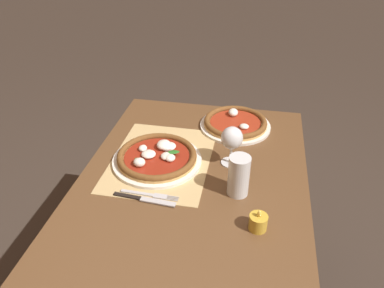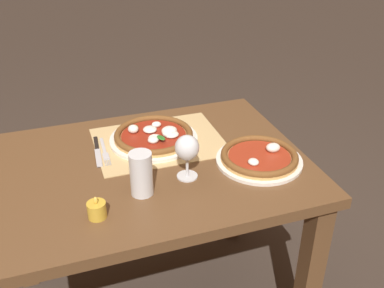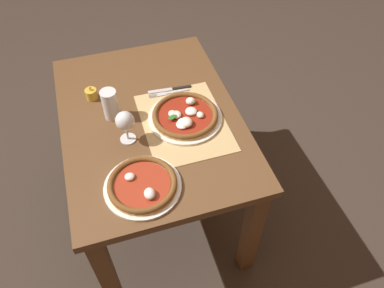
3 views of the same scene
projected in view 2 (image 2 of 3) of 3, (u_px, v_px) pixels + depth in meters
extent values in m
cube|color=brown|center=(146.00, 169.00, 1.58)|extent=(1.12, 0.81, 0.04)
cube|color=brown|center=(233.00, 178.00, 2.18)|extent=(0.07, 0.07, 0.70)
cube|color=brown|center=(17.00, 221.00, 1.90)|extent=(0.07, 0.07, 0.70)
cube|color=brown|center=(309.00, 279.00, 1.62)|extent=(0.07, 0.07, 0.70)
cube|color=tan|center=(159.00, 141.00, 1.71)|extent=(0.48, 0.37, 0.00)
cylinder|color=silver|center=(154.00, 139.00, 1.71)|extent=(0.33, 0.33, 0.01)
cylinder|color=tan|center=(154.00, 136.00, 1.70)|extent=(0.30, 0.30, 0.01)
torus|color=brown|center=(154.00, 134.00, 1.70)|extent=(0.30, 0.30, 0.02)
cylinder|color=maroon|center=(154.00, 135.00, 1.70)|extent=(0.25, 0.25, 0.00)
ellipsoid|color=silver|center=(168.00, 133.00, 1.69)|extent=(0.04, 0.05, 0.03)
ellipsoid|color=silver|center=(150.00, 129.00, 1.72)|extent=(0.05, 0.05, 0.02)
ellipsoid|color=silver|center=(155.00, 138.00, 1.66)|extent=(0.05, 0.04, 0.02)
ellipsoid|color=silver|center=(171.00, 134.00, 1.68)|extent=(0.06, 0.05, 0.02)
ellipsoid|color=silver|center=(133.00, 129.00, 1.71)|extent=(0.04, 0.04, 0.03)
ellipsoid|color=silver|center=(153.00, 140.00, 1.64)|extent=(0.04, 0.04, 0.02)
ellipsoid|color=silver|center=(156.00, 125.00, 1.75)|extent=(0.04, 0.03, 0.02)
ellipsoid|color=silver|center=(169.00, 131.00, 1.70)|extent=(0.06, 0.05, 0.03)
ellipsoid|color=#286B23|center=(161.00, 138.00, 1.64)|extent=(0.04, 0.05, 0.00)
ellipsoid|color=#286B23|center=(135.00, 128.00, 1.71)|extent=(0.04, 0.05, 0.00)
cylinder|color=silver|center=(259.00, 160.00, 1.58)|extent=(0.30, 0.30, 0.01)
cylinder|color=tan|center=(259.00, 158.00, 1.57)|extent=(0.27, 0.27, 0.01)
torus|color=brown|center=(259.00, 155.00, 1.57)|extent=(0.27, 0.27, 0.02)
cylinder|color=maroon|center=(259.00, 156.00, 1.57)|extent=(0.22, 0.22, 0.00)
ellipsoid|color=silver|center=(253.00, 162.00, 1.52)|extent=(0.04, 0.04, 0.02)
ellipsoid|color=silver|center=(273.00, 148.00, 1.59)|extent=(0.05, 0.04, 0.03)
cylinder|color=silver|center=(187.00, 176.00, 1.50)|extent=(0.07, 0.07, 0.00)
cylinder|color=silver|center=(187.00, 167.00, 1.48)|extent=(0.01, 0.01, 0.06)
ellipsoid|color=silver|center=(187.00, 148.00, 1.44)|extent=(0.08, 0.08, 0.08)
ellipsoid|color=#C17019|center=(187.00, 150.00, 1.45)|extent=(0.07, 0.07, 0.05)
cylinder|color=silver|center=(141.00, 174.00, 1.38)|extent=(0.07, 0.07, 0.15)
cylinder|color=black|center=(141.00, 178.00, 1.39)|extent=(0.07, 0.07, 0.12)
cylinder|color=silver|center=(140.00, 160.00, 1.36)|extent=(0.07, 0.07, 0.02)
cube|color=#B7B7BC|center=(103.00, 146.00, 1.67)|extent=(0.02, 0.12, 0.00)
cube|color=#B7B7BC|center=(106.00, 156.00, 1.60)|extent=(0.02, 0.05, 0.00)
cylinder|color=#B7B7BC|center=(105.00, 163.00, 1.57)|extent=(0.00, 0.04, 0.00)
cylinder|color=#B7B7BC|center=(107.00, 163.00, 1.57)|extent=(0.00, 0.04, 0.00)
cylinder|color=#B7B7BC|center=(109.00, 162.00, 1.57)|extent=(0.00, 0.04, 0.00)
cylinder|color=#B7B7BC|center=(110.00, 162.00, 1.57)|extent=(0.00, 0.04, 0.00)
cube|color=black|center=(96.00, 143.00, 1.69)|extent=(0.02, 0.10, 0.01)
cube|color=#B7B7BC|center=(98.00, 158.00, 1.60)|extent=(0.03, 0.12, 0.00)
cylinder|color=gold|center=(97.00, 210.00, 1.31)|extent=(0.06, 0.06, 0.05)
cylinder|color=silver|center=(97.00, 212.00, 1.31)|extent=(0.04, 0.04, 0.03)
ellipsoid|color=#F9C64C|center=(96.00, 200.00, 1.29)|extent=(0.01, 0.01, 0.02)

